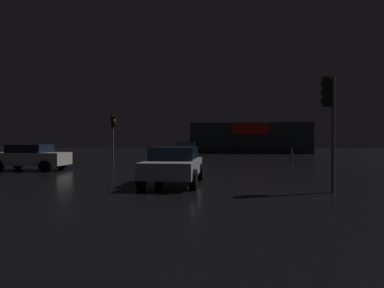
{
  "coord_description": "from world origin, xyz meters",
  "views": [
    {
      "loc": [
        3.09,
        -16.28,
        1.63
      ],
      "look_at": [
        0.61,
        3.44,
        1.46
      ],
      "focal_mm": 28.05,
      "sensor_mm": 36.0,
      "label": 1
    }
  ],
  "objects_px": {
    "store_building": "(249,138)",
    "car_far": "(31,157)",
    "traffic_signal_opposite": "(113,128)",
    "car_crossing": "(187,150)",
    "car_near": "(174,164)",
    "traffic_signal_main": "(329,106)"
  },
  "relations": [
    {
      "from": "store_building",
      "to": "traffic_signal_main",
      "type": "bearing_deg",
      "value": -89.29
    },
    {
      "from": "store_building",
      "to": "car_crossing",
      "type": "xyz_separation_m",
      "value": [
        -6.77,
        -16.04,
        -1.28
      ]
    },
    {
      "from": "car_near",
      "to": "car_far",
      "type": "xyz_separation_m",
      "value": [
        -8.98,
        4.18,
        0.01
      ]
    },
    {
      "from": "traffic_signal_main",
      "to": "traffic_signal_opposite",
      "type": "height_order",
      "value": "traffic_signal_main"
    },
    {
      "from": "car_crossing",
      "to": "car_far",
      "type": "bearing_deg",
      "value": -120.18
    },
    {
      "from": "traffic_signal_opposite",
      "to": "car_crossing",
      "type": "xyz_separation_m",
      "value": [
        4.97,
        5.42,
        -1.87
      ]
    },
    {
      "from": "store_building",
      "to": "traffic_signal_opposite",
      "type": "xyz_separation_m",
      "value": [
        -11.73,
        -21.47,
        0.59
      ]
    },
    {
      "from": "traffic_signal_opposite",
      "to": "car_far",
      "type": "height_order",
      "value": "traffic_signal_opposite"
    },
    {
      "from": "traffic_signal_main",
      "to": "car_near",
      "type": "bearing_deg",
      "value": 166.76
    },
    {
      "from": "traffic_signal_opposite",
      "to": "car_crossing",
      "type": "height_order",
      "value": "traffic_signal_opposite"
    },
    {
      "from": "car_crossing",
      "to": "car_near",
      "type": "bearing_deg",
      "value": -83.46
    },
    {
      "from": "car_near",
      "to": "car_far",
      "type": "distance_m",
      "value": 9.9
    },
    {
      "from": "traffic_signal_main",
      "to": "car_crossing",
      "type": "xyz_separation_m",
      "value": [
        -7.18,
        17.63,
        -1.98
      ]
    },
    {
      "from": "car_near",
      "to": "car_crossing",
      "type": "xyz_separation_m",
      "value": [
        -1.88,
        16.38,
        0.05
      ]
    },
    {
      "from": "traffic_signal_main",
      "to": "car_near",
      "type": "height_order",
      "value": "traffic_signal_main"
    },
    {
      "from": "traffic_signal_opposite",
      "to": "car_near",
      "type": "relative_size",
      "value": 0.9
    },
    {
      "from": "store_building",
      "to": "car_far",
      "type": "xyz_separation_m",
      "value": [
        -13.87,
        -28.25,
        -1.32
      ]
    },
    {
      "from": "car_near",
      "to": "store_building",
      "type": "bearing_deg",
      "value": 81.43
    },
    {
      "from": "store_building",
      "to": "traffic_signal_opposite",
      "type": "relative_size",
      "value": 4.4
    },
    {
      "from": "traffic_signal_opposite",
      "to": "car_near",
      "type": "bearing_deg",
      "value": -58.0
    },
    {
      "from": "store_building",
      "to": "traffic_signal_main",
      "type": "distance_m",
      "value": 33.68
    },
    {
      "from": "traffic_signal_main",
      "to": "car_crossing",
      "type": "relative_size",
      "value": 0.83
    }
  ]
}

